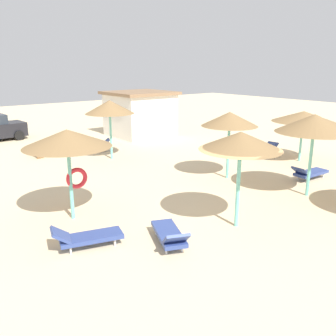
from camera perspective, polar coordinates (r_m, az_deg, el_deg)
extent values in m
plane|color=beige|center=(11.67, 9.36, -8.85)|extent=(80.00, 80.00, 0.00)
cylinder|color=#6BC6BC|center=(11.19, 10.94, -3.00)|extent=(0.12, 0.12, 2.55)
cone|color=olive|center=(10.82, 11.34, 4.24)|extent=(2.46, 2.46, 0.53)
cylinder|color=#6BC6BC|center=(11.97, -15.05, -2.14)|extent=(0.12, 0.12, 2.50)
cone|color=olive|center=(11.62, -15.55, 4.54)|extent=(2.74, 2.74, 0.55)
torus|color=red|center=(12.03, -14.12, -1.56)|extent=(0.71, 0.21, 0.70)
cylinder|color=#6BC6BC|center=(20.00, 20.16, 4.07)|extent=(0.12, 0.12, 2.16)
cone|color=olive|center=(19.80, 20.51, 7.60)|extent=(3.15, 3.15, 0.53)
cylinder|color=#6BC6BC|center=(14.65, 21.40, 0.69)|extent=(0.12, 0.12, 2.56)
cone|color=olive|center=(14.36, 22.00, 6.53)|extent=(2.80, 2.80, 0.67)
cylinder|color=#6BC6BC|center=(19.43, -8.96, 5.06)|extent=(0.12, 0.12, 2.51)
cone|color=olive|center=(19.21, -9.15, 9.45)|extent=(2.55, 2.55, 0.69)
cylinder|color=#6BC6BC|center=(16.07, 9.42, 2.61)|extent=(0.12, 0.12, 2.42)
cone|color=olive|center=(15.81, 9.66, 7.60)|extent=(2.42, 2.42, 0.60)
cube|color=#33478C|center=(10.35, 0.08, -10.24)|extent=(1.27, 1.81, 0.12)
cube|color=#33478C|center=(9.56, 1.34, -11.00)|extent=(0.78, 0.69, 0.42)
cylinder|color=silver|center=(9.97, 2.24, -12.44)|extent=(0.06, 0.06, 0.22)
cylinder|color=silver|center=(9.87, -0.26, -12.76)|extent=(0.06, 0.06, 0.22)
cylinder|color=silver|center=(11.00, 0.39, -9.58)|extent=(0.06, 0.06, 0.22)
cylinder|color=silver|center=(10.91, -1.87, -9.83)|extent=(0.06, 0.06, 0.22)
cube|color=#33478C|center=(10.37, -11.94, -10.56)|extent=(1.81, 1.09, 0.12)
cube|color=#33478C|center=(10.20, -16.49, -10.05)|extent=(0.66, 0.76, 0.37)
cylinder|color=silver|center=(10.19, -15.03, -12.38)|extent=(0.06, 0.06, 0.22)
cylinder|color=silver|center=(10.58, -15.36, -11.30)|extent=(0.06, 0.06, 0.22)
cylinder|color=silver|center=(10.36, -8.33, -11.46)|extent=(0.06, 0.06, 0.22)
cylinder|color=silver|center=(10.74, -8.92, -10.44)|extent=(0.06, 0.06, 0.22)
cube|color=#33478C|center=(20.54, 14.81, 2.52)|extent=(1.77, 0.85, 0.12)
cube|color=#33478C|center=(21.18, 15.93, 3.41)|extent=(0.58, 0.70, 0.37)
cylinder|color=silver|center=(21.19, 15.07, 2.43)|extent=(0.06, 0.06, 0.22)
cylinder|color=silver|center=(20.99, 16.12, 2.22)|extent=(0.06, 0.06, 0.22)
cylinder|color=silver|center=(20.17, 13.39, 1.88)|extent=(0.06, 0.06, 0.22)
cylinder|color=silver|center=(19.96, 14.47, 1.66)|extent=(0.06, 0.06, 0.22)
cube|color=#33478C|center=(17.12, 21.55, -0.71)|extent=(1.74, 0.75, 0.12)
cube|color=#33478C|center=(16.42, 20.06, -0.46)|extent=(0.54, 0.67, 0.37)
cylinder|color=silver|center=(16.57, 20.95, -1.79)|extent=(0.06, 0.06, 0.22)
cylinder|color=silver|center=(16.80, 19.73, -1.43)|extent=(0.06, 0.06, 0.22)
cylinder|color=silver|center=(17.54, 23.19, -1.08)|extent=(0.06, 0.06, 0.22)
cylinder|color=silver|center=(17.76, 22.00, -0.75)|extent=(0.06, 0.06, 0.22)
cube|color=#33478C|center=(21.46, -11.86, 3.27)|extent=(1.81, 1.30, 0.12)
cube|color=#33478C|center=(21.45, -9.76, 4.03)|extent=(0.69, 0.78, 0.42)
cylinder|color=silver|center=(21.74, -10.28, 3.05)|extent=(0.06, 0.06, 0.22)
cylinder|color=silver|center=(21.31, -10.20, 2.80)|extent=(0.06, 0.06, 0.22)
cylinder|color=silver|center=(21.71, -13.44, 2.86)|extent=(0.06, 0.06, 0.22)
cylinder|color=silver|center=(21.28, -13.42, 2.60)|extent=(0.06, 0.06, 0.22)
cube|color=brown|center=(21.11, -20.02, 2.91)|extent=(0.41, 1.50, 0.08)
cube|color=brown|center=(20.65, -19.45, 1.99)|extent=(0.36, 0.12, 0.41)
cube|color=brown|center=(21.67, -20.45, 2.52)|extent=(0.36, 0.12, 0.41)
cube|color=brown|center=(24.58, -6.34, 5.49)|extent=(0.44, 1.51, 0.08)
cube|color=brown|center=(24.16, -5.65, 4.74)|extent=(0.36, 0.13, 0.41)
cube|color=brown|center=(25.09, -6.97, 5.12)|extent=(0.36, 0.13, 0.41)
cylinder|color=black|center=(27.86, -23.63, 5.21)|extent=(0.65, 0.26, 0.64)
cylinder|color=black|center=(26.22, -22.34, 4.76)|extent=(0.65, 0.26, 0.64)
cube|color=white|center=(25.87, -4.42, 8.28)|extent=(3.85, 3.71, 2.88)
cube|color=#8C6B4C|center=(25.72, -4.50, 11.68)|extent=(4.25, 4.11, 0.20)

